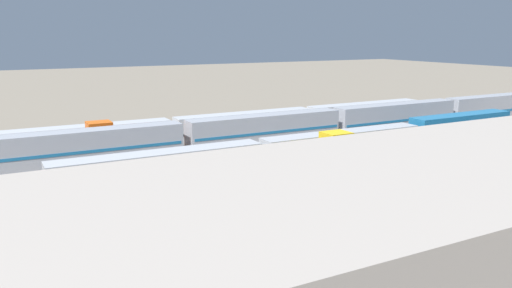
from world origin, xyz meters
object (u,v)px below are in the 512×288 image
Objects in this scene: train_on_track_1 at (121,142)px; maintenance_shed at (382,268)px; train_on_track_4 at (333,146)px; train_on_track_6 at (330,168)px; train_on_track_5 at (354,155)px; train_on_track_0 at (172,131)px; train_on_track_2 at (336,125)px.

maintenance_shed reaches higher than train_on_track_1.
train_on_track_4 is 12.75m from train_on_track_6.
train_on_track_5 is 0.10× the size of train_on_track_0.
train_on_track_0 is 54.24m from maintenance_shed.
train_on_track_4 is at bearing -128.29° from train_on_track_6.
train_on_track_4 is 1.23× the size of maintenance_shed.
train_on_track_6 is 8.79m from train_on_track_5.
train_on_track_6 is 1.25× the size of train_on_track_0.
train_on_track_0 is at bearing -77.76° from train_on_track_6.
train_on_track_1 is at bearing -9.16° from train_on_track_2.
train_on_track_5 reaches higher than train_on_track_0.
train_on_track_1 reaches higher than train_on_track_4.
train_on_track_1 and train_on_track_2 have the same top height.
train_on_track_5 is 0.10× the size of train_on_track_2.
train_on_track_0 is (22.31, -10.00, -0.62)m from train_on_track_2.
maintenance_shed is at bearing 90.96° from train_on_track_1.
train_on_track_2 reaches higher than train_on_track_0.
train_on_track_4 reaches higher than train_on_track_0.
train_on_track_6 and train_on_track_2 have the same top height.
maintenance_shed reaches higher than train_on_track_4.
maintenance_shed is at bearing 81.63° from train_on_track_0.
train_on_track_2 is 53.07m from maintenance_shed.
train_on_track_6 is at bearing 102.24° from train_on_track_0.
train_on_track_6 is at bearing 51.69° from train_on_track_2.
maintenance_shed is (21.61, 28.58, 2.81)m from train_on_track_5.
train_on_track_4 is 12.76m from train_on_track_2.
train_on_track_5 is at bearing 118.77° from train_on_track_0.
train_on_track_2 is at bearing -128.34° from train_on_track_4.
train_on_track_1 is at bearing 29.88° from train_on_track_0.
train_on_track_1 is 29.27m from train_on_track_6.
train_on_track_6 is at bearing -121.40° from maintenance_shed.
train_on_track_1 is 0.10× the size of train_on_track_2.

